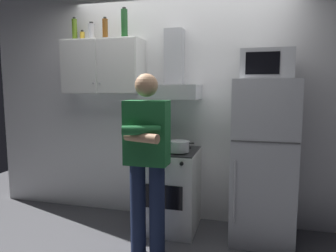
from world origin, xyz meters
name	(u,v)px	position (x,y,z in m)	size (l,w,h in m)	color
ground_plane	(168,238)	(0.00, 0.00, 0.00)	(7.00, 7.00, 0.00)	#4C4C51
back_wall_tiled	(181,103)	(0.00, 0.60, 1.35)	(4.80, 0.10, 2.70)	white
upper_cabinet	(104,67)	(-0.85, 0.37, 1.75)	(0.90, 0.37, 0.60)	white
stove_oven	(169,189)	(-0.05, 0.25, 0.43)	(0.60, 0.62, 0.87)	white
range_hood	(172,80)	(-0.05, 0.38, 1.60)	(0.60, 0.44, 0.75)	#B7BABF
refrigerator	(262,161)	(0.90, 0.25, 0.80)	(0.60, 0.62, 1.60)	silver
microwave	(266,64)	(0.90, 0.27, 1.74)	(0.48, 0.37, 0.28)	#B7BABF
person_standing	(147,159)	(-0.10, -0.36, 0.90)	(0.38, 0.33, 1.64)	#192342
cooking_pot	(179,146)	(0.08, 0.13, 0.93)	(0.31, 0.21, 0.11)	#B7BABF
bottle_beer_brown	(105,29)	(-0.83, 0.38, 2.17)	(0.06, 0.06, 0.25)	brown
bottle_canister_steel	(92,32)	(-1.00, 0.39, 2.15)	(0.08, 0.08, 0.21)	#B2B5BA
bottle_spice_jar	(82,36)	(-1.12, 0.40, 2.10)	(0.05, 0.05, 0.12)	gold
bottle_wine_green	(124,24)	(-0.58, 0.35, 2.21)	(0.07, 0.07, 0.33)	#19471E
bottle_olive_oil	(75,30)	(-1.22, 0.40, 2.18)	(0.06, 0.06, 0.27)	#4C6B19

